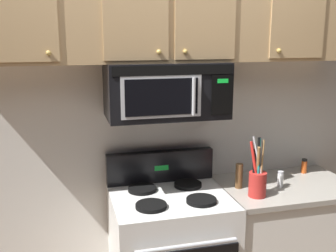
% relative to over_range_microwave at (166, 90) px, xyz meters
% --- Properties ---
extents(back_wall, '(5.20, 0.10, 2.70)m').
position_rel_over_range_microwave_xyz_m(back_wall, '(0.00, 0.25, -0.23)').
color(back_wall, silver).
rests_on(back_wall, ground_plane).
extents(over_range_microwave, '(0.76, 0.43, 0.35)m').
position_rel_over_range_microwave_xyz_m(over_range_microwave, '(0.00, 0.00, 0.00)').
color(over_range_microwave, black).
extents(upper_cabinets, '(2.50, 0.36, 0.55)m').
position_rel_over_range_microwave_xyz_m(upper_cabinets, '(0.00, 0.03, 0.45)').
color(upper_cabinets, tan).
extents(counter_segment, '(0.93, 0.65, 0.90)m').
position_rel_over_range_microwave_xyz_m(counter_segment, '(0.84, -0.11, -1.12)').
color(counter_segment, white).
rests_on(counter_segment, ground_plane).
extents(utensil_crock_red, '(0.11, 0.11, 0.39)m').
position_rel_over_range_microwave_xyz_m(utensil_crock_red, '(0.54, -0.26, -0.56)').
color(utensil_crock_red, red).
rests_on(utensil_crock_red, counter_segment).
extents(salt_shaker, '(0.04, 0.04, 0.11)m').
position_rel_over_range_microwave_xyz_m(salt_shaker, '(0.77, -0.15, -0.62)').
color(salt_shaker, white).
rests_on(salt_shaker, counter_segment).
extents(pepper_mill, '(0.05, 0.05, 0.17)m').
position_rel_over_range_microwave_xyz_m(pepper_mill, '(0.49, -0.10, -0.59)').
color(pepper_mill, brown).
rests_on(pepper_mill, counter_segment).
extents(spice_jar, '(0.04, 0.04, 0.11)m').
position_rel_over_range_microwave_xyz_m(spice_jar, '(1.09, 0.06, -0.62)').
color(spice_jar, '#C64C19').
rests_on(spice_jar, counter_segment).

